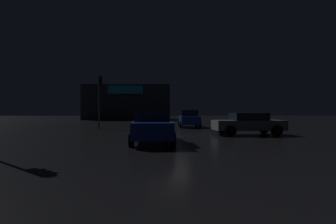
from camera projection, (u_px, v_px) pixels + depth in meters
The scene contains 6 objects.
ground_plane at pixel (169, 136), 15.63m from camera, with size 120.00×120.00×0.00m, color black.
store_building at pixel (128, 103), 44.33m from camera, with size 14.31×7.62×5.82m.
traffic_signal_main at pixel (100, 90), 21.28m from camera, with size 0.42×0.42×4.46m.
car_near at pixel (248, 123), 15.95m from camera, with size 4.39×2.09×1.40m.
car_far at pixel (189, 119), 23.44m from camera, with size 1.96×3.91×1.59m.
car_crossing at pixel (151, 126), 12.25m from camera, with size 2.13×4.56×1.54m.
Camera 1 is at (-0.70, -15.60, 1.55)m, focal length 27.09 mm.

